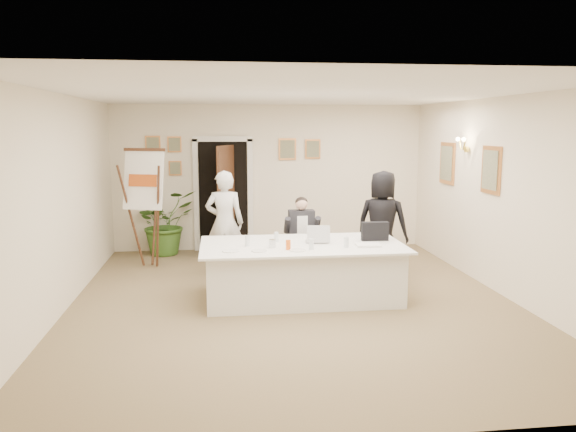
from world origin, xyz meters
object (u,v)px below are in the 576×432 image
(steel_jug, at_px, (272,243))
(laptop, at_px, (317,232))
(standing_woman, at_px, (382,223))
(oj_glass, at_px, (288,245))
(conference_table, at_px, (302,271))
(paper_stack, at_px, (368,245))
(seated_man, at_px, (302,236))
(laptop_bag, at_px, (375,231))
(standing_man, at_px, (225,223))
(flip_chart, at_px, (148,214))
(potted_palm, at_px, (165,223))

(steel_jug, bearing_deg, laptop, 23.35)
(standing_woman, distance_m, oj_glass, 2.25)
(conference_table, distance_m, laptop, 0.58)
(paper_stack, bearing_deg, seated_man, 115.74)
(seated_man, height_order, laptop_bag, seated_man)
(standing_man, relative_size, laptop_bag, 4.43)
(laptop, distance_m, paper_stack, 0.74)
(conference_table, relative_size, standing_man, 1.65)
(conference_table, distance_m, standing_man, 1.86)
(oj_glass, bearing_deg, seated_man, 75.08)
(conference_table, bearing_deg, oj_glass, -124.13)
(flip_chart, bearing_deg, laptop_bag, -29.86)
(oj_glass, bearing_deg, laptop, 44.02)
(potted_palm, bearing_deg, flip_chart, -99.96)
(seated_man, distance_m, flip_chart, 2.66)
(laptop, bearing_deg, standing_man, 139.30)
(conference_table, height_order, laptop_bag, laptop_bag)
(potted_palm, bearing_deg, standing_man, -55.49)
(potted_palm, relative_size, laptop, 3.50)
(laptop, bearing_deg, steel_jug, -150.21)
(laptop, height_order, laptop_bag, laptop)
(steel_jug, bearing_deg, standing_man, 110.43)
(laptop_bag, relative_size, steel_jug, 3.47)
(seated_man, xyz_separation_m, flip_chart, (-2.50, 0.88, 0.27))
(laptop_bag, bearing_deg, conference_table, -172.12)
(flip_chart, bearing_deg, paper_stack, -35.97)
(seated_man, distance_m, standing_man, 1.27)
(standing_woman, distance_m, laptop_bag, 1.10)
(standing_man, distance_m, potted_palm, 1.96)
(seated_man, distance_m, potted_palm, 2.99)
(standing_woman, distance_m, paper_stack, 1.51)
(seated_man, xyz_separation_m, potted_palm, (-2.32, 1.89, -0.05))
(flip_chart, bearing_deg, steel_jug, -49.72)
(standing_man, relative_size, standing_woman, 1.00)
(paper_stack, bearing_deg, flip_chart, 144.03)
(conference_table, distance_m, paper_stack, 0.99)
(laptop_bag, relative_size, paper_stack, 1.18)
(conference_table, bearing_deg, flip_chart, 138.56)
(laptop, height_order, oj_glass, laptop)
(standing_woman, height_order, potted_palm, standing_woman)
(potted_palm, xyz_separation_m, oj_glass, (1.91, -3.42, 0.24))
(standing_man, relative_size, laptop, 4.91)
(seated_man, distance_m, oj_glass, 1.59)
(laptop_bag, bearing_deg, potted_palm, 139.31)
(flip_chart, distance_m, oj_glass, 3.18)
(flip_chart, bearing_deg, standing_woman, -13.75)
(paper_stack, height_order, oj_glass, oj_glass)
(seated_man, relative_size, standing_woman, 0.77)
(conference_table, bearing_deg, steel_jug, -156.81)
(steel_jug, bearing_deg, conference_table, 23.19)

